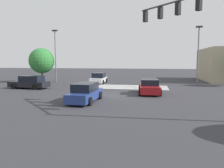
# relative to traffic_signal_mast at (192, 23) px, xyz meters

# --- Properties ---
(ground_plane) EXTENTS (148.84, 148.84, 0.00)m
(ground_plane) POSITION_rel_traffic_signal_mast_xyz_m (6.07, -6.07, -5.56)
(ground_plane) COLOR #333338
(crosswalk_markings) EXTENTS (11.34, 4.40, 0.01)m
(crosswalk_markings) POSITION_rel_traffic_signal_mast_xyz_m (6.07, -12.99, -5.56)
(crosswalk_markings) COLOR silver
(crosswalk_markings) RESTS_ON ground_plane
(traffic_signal_mast) EXTENTS (5.08, 5.08, 7.34)m
(traffic_signal_mast) POSITION_rel_traffic_signal_mast_xyz_m (0.00, 0.00, 0.00)
(traffic_signal_mast) COLOR #47474C
(traffic_signal_mast) RESTS_ON ground_plane
(car_0) EXTENTS (2.21, 4.80, 1.53)m
(car_0) POSITION_rel_traffic_signal_mast_xyz_m (10.11, -16.97, -4.85)
(car_0) COLOR silver
(car_0) RESTS_ON ground_plane
(car_1) EXTENTS (2.33, 4.50, 1.46)m
(car_1) POSITION_rel_traffic_signal_mast_xyz_m (2.57, -7.61, -4.89)
(car_1) COLOR maroon
(car_1) RESTS_ON ground_plane
(car_4) EXTENTS (4.81, 2.30, 1.52)m
(car_4) POSITION_rel_traffic_signal_mast_xyz_m (16.63, -9.31, -4.84)
(car_4) COLOR black
(car_4) RESTS_ON ground_plane
(car_5) EXTENTS (2.01, 4.71, 1.50)m
(car_5) POSITION_rel_traffic_signal_mast_xyz_m (7.57, -2.42, -4.85)
(car_5) COLOR navy
(car_5) RESTS_ON ground_plane
(street_light_pole_a) EXTENTS (0.80, 0.36, 7.92)m
(street_light_pole_a) POSITION_rel_traffic_signal_mast_xyz_m (16.88, -17.03, -0.81)
(street_light_pole_a) COLOR slate
(street_light_pole_a) RESTS_ON ground_plane
(street_light_pole_b) EXTENTS (0.80, 0.36, 7.77)m
(street_light_pole_b) POSITION_rel_traffic_signal_mast_xyz_m (-3.53, -16.16, -0.89)
(street_light_pole_b) COLOR slate
(street_light_pole_b) RESTS_ON ground_plane
(tree_corner_a) EXTENTS (3.88, 3.88, 5.24)m
(tree_corner_a) POSITION_rel_traffic_signal_mast_xyz_m (19.18, -17.03, -2.27)
(tree_corner_a) COLOR brown
(tree_corner_a) RESTS_ON ground_plane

